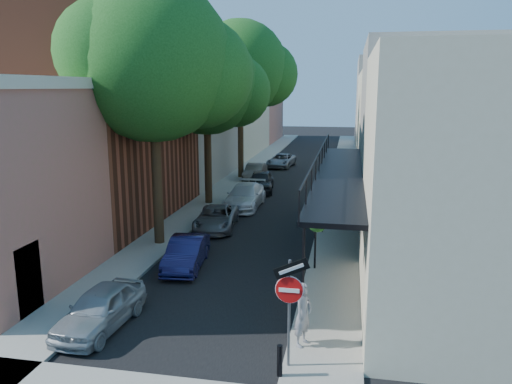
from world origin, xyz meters
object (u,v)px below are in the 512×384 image
at_px(parked_car_a, 100,309).
at_px(parked_car_d, 245,196).
at_px(oak_near, 164,65).
at_px(parked_car_g, 281,160).
at_px(parked_car_c, 216,218).
at_px(pedestrian, 303,314).
at_px(parked_car_f, 255,172).
at_px(oak_far, 247,69).
at_px(parked_car_b, 186,253).
at_px(parked_car_e, 261,181).
at_px(sign_post, 290,294).
at_px(oak_mid, 214,85).
at_px(bollard, 280,361).

xyz_separation_m(parked_car_a, parked_car_d, (1.04, 15.46, 0.07)).
relative_size(oak_near, parked_car_g, 2.71).
distance_m(parked_car_a, parked_car_c, 10.79).
height_order(oak_near, pedestrian, oak_near).
height_order(parked_car_a, pedestrian, pedestrian).
height_order(parked_car_f, parked_car_g, parked_car_f).
bearing_deg(parked_car_f, oak_near, -92.03).
xyz_separation_m(oak_far, parked_car_b, (1.68, -19.81, -7.66)).
bearing_deg(pedestrian, oak_near, 62.46).
height_order(oak_near, parked_car_f, oak_near).
height_order(parked_car_a, parked_car_f, parked_car_a).
distance_m(parked_car_e, parked_car_g, 10.75).
bearing_deg(oak_far, parked_car_d, -79.06).
height_order(sign_post, oak_far, oak_far).
bearing_deg(parked_car_a, parked_car_e, 90.35).
height_order(oak_near, oak_mid, oak_near).
bearing_deg(parked_car_c, parked_car_b, -93.16).
bearing_deg(parked_car_d, parked_car_a, -93.26).
relative_size(parked_car_b, parked_car_f, 0.98).
xyz_separation_m(oak_far, pedestrian, (6.75, -25.17, -7.25)).
relative_size(sign_post, bollard, 3.74).
bearing_deg(oak_mid, parked_car_b, -80.81).
distance_m(sign_post, parked_car_g, 32.50).
height_order(bollard, oak_far, oak_far).
height_order(bollard, pedestrian, pedestrian).
bearing_deg(bollard, parked_car_d, 104.69).
xyz_separation_m(bollard, pedestrian, (0.40, 1.60, 0.49)).
bearing_deg(parked_car_g, parked_car_b, -84.22).
relative_size(oak_mid, parked_car_a, 2.83).
height_order(parked_car_a, parked_car_c, parked_car_a).
xyz_separation_m(oak_far, parked_car_f, (0.75, -0.68, -7.64)).
bearing_deg(parked_car_d, parked_car_c, -95.11).
height_order(bollard, parked_car_a, parked_car_a).
bearing_deg(parked_car_g, oak_near, -88.51).
xyz_separation_m(parked_car_b, pedestrian, (5.07, -5.35, 0.41)).
distance_m(sign_post, oak_near, 12.77).
bearing_deg(parked_car_a, parked_car_c, 90.52).
bearing_deg(parked_car_e, parked_car_g, 83.44).
bearing_deg(oak_mid, bollard, -70.10).
bearing_deg(parked_car_d, parked_car_f, 97.64).
xyz_separation_m(parked_car_c, parked_car_d, (0.47, 4.69, 0.12)).
height_order(oak_near, parked_car_g, oak_near).
relative_size(parked_car_d, parked_car_f, 1.27).
height_order(parked_car_a, parked_car_b, parked_car_a).
height_order(oak_near, parked_car_c, oak_near).
xyz_separation_m(oak_near, parked_car_a, (0.84, -8.09, -7.26)).
distance_m(sign_post, parked_car_e, 21.91).
bearing_deg(parked_car_b, parked_car_e, 82.64).
bearing_deg(parked_car_b, sign_post, -59.60).
relative_size(oak_mid, pedestrian, 5.76).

